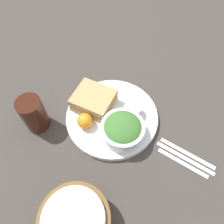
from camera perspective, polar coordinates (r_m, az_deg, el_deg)
name	(u,v)px	position (r m, az deg, el deg)	size (l,w,h in m)	color
ground_plane	(112,118)	(0.74, 0.00, -1.64)	(4.00, 4.00, 0.00)	#3D3833
plate	(112,117)	(0.73, 0.00, -1.25)	(0.30, 0.30, 0.02)	silver
sandwich	(94,100)	(0.72, -4.77, 3.14)	(0.14, 0.13, 0.05)	tan
salad_bowl	(123,129)	(0.66, 2.76, -4.54)	(0.13, 0.13, 0.06)	white
dressing_cup	(133,110)	(0.71, 5.48, 0.44)	(0.05, 0.05, 0.04)	#B7B7BC
orange_wedge	(85,121)	(0.68, -7.06, -2.34)	(0.05, 0.05, 0.05)	orange
drink_glass	(34,114)	(0.71, -19.78, -0.49)	(0.08, 0.08, 0.12)	#38190F
bread_basket	(76,221)	(0.60, -9.51, -26.21)	(0.17, 0.17, 0.09)	brown
fork	(187,153)	(0.72, 19.07, -10.16)	(0.18, 0.01, 0.01)	silver
knife	(185,158)	(0.71, 18.53, -11.34)	(0.19, 0.01, 0.01)	silver
spoon	(183,163)	(0.70, 17.98, -12.54)	(0.16, 0.01, 0.01)	silver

